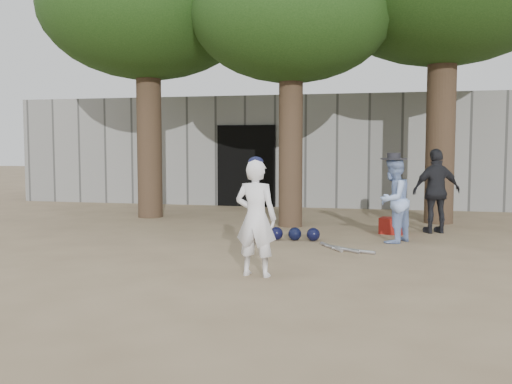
% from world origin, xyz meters
% --- Properties ---
extents(ground, '(70.00, 70.00, 0.00)m').
position_xyz_m(ground, '(0.00, 0.00, 0.00)').
color(ground, '#937C5E').
rests_on(ground, ground).
extents(boy_player, '(0.58, 0.42, 1.46)m').
position_xyz_m(boy_player, '(0.90, -0.33, 0.73)').
color(boy_player, white).
rests_on(boy_player, ground).
extents(spectator_blue, '(0.82, 0.88, 1.45)m').
position_xyz_m(spectator_blue, '(2.61, 2.61, 0.72)').
color(spectator_blue, '#97B3E9').
rests_on(spectator_blue, ground).
extents(spectator_dark, '(1.01, 0.71, 1.59)m').
position_xyz_m(spectator_dark, '(3.42, 3.89, 0.79)').
color(spectator_dark, black).
rests_on(spectator_dark, ground).
extents(red_bag, '(0.49, 0.41, 0.30)m').
position_xyz_m(red_bag, '(2.61, 3.61, 0.15)').
color(red_bag, maroon).
rests_on(red_bag, ground).
extents(back_building, '(16.00, 5.24, 3.00)m').
position_xyz_m(back_building, '(-0.00, 10.33, 1.50)').
color(back_building, gray).
rests_on(back_building, ground).
extents(helmet_row, '(0.87, 0.26, 0.23)m').
position_xyz_m(helmet_row, '(0.96, 2.45, 0.11)').
color(helmet_row, black).
rests_on(helmet_row, ground).
extents(bat_pile, '(0.91, 0.73, 0.06)m').
position_xyz_m(bat_pile, '(1.83, 1.68, 0.03)').
color(bat_pile, '#BABAC1').
rests_on(bat_pile, ground).
extents(tree_row, '(11.40, 5.80, 6.69)m').
position_xyz_m(tree_row, '(0.74, 5.02, 4.69)').
color(tree_row, brown).
rests_on(tree_row, ground).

